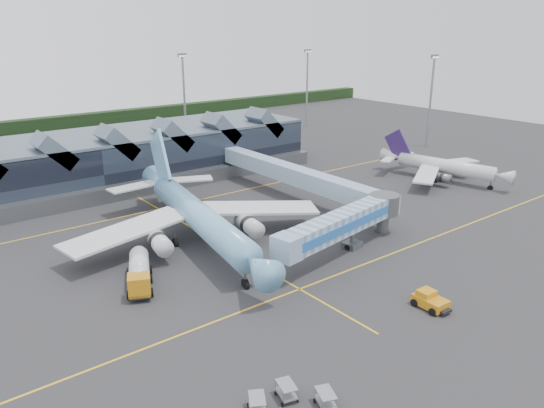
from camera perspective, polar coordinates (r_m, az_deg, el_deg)
ground at (r=67.98m, az=-1.46°, el=-6.66°), size 260.00×260.00×0.00m
taxi_stripes at (r=75.57m, az=-6.00°, el=-4.06°), size 120.00×60.00×0.01m
tree_line_far at (r=165.81m, az=-24.98°, el=7.56°), size 260.00×4.00×4.00m
terminal at (r=104.62m, az=-19.51°, el=4.22°), size 90.00×22.25×12.52m
light_masts at (r=127.20m, az=-10.99°, el=10.85°), size 132.40×42.56×22.45m
main_airliner at (r=74.70m, az=-8.19°, el=-1.07°), size 37.12×43.18×13.91m
regional_jet at (r=109.54m, az=17.72°, el=3.97°), size 24.15×26.71×9.20m
jet_bridge at (r=71.70m, az=8.28°, el=-1.86°), size 25.02×7.48×5.95m
fuel_truck at (r=64.49m, az=-14.10°, el=-6.92°), size 5.99×9.54×3.29m
pushback_tug at (r=60.76m, az=16.64°, el=-9.92°), size 2.74×4.19×1.81m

